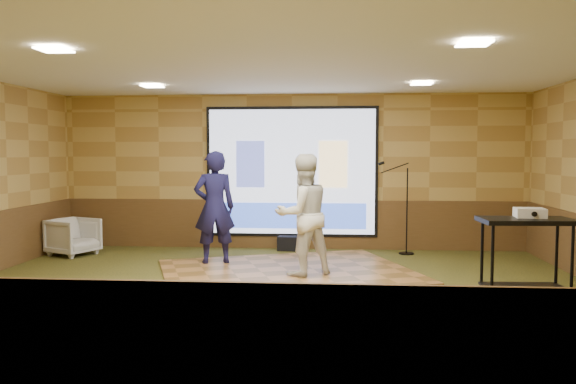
# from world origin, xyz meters

# --- Properties ---
(ground) EXTENTS (9.00, 9.00, 0.00)m
(ground) POSITION_xyz_m (0.00, 0.00, 0.00)
(ground) COLOR #293317
(ground) RESTS_ON ground
(room_shell) EXTENTS (9.04, 7.04, 3.02)m
(room_shell) POSITION_xyz_m (0.00, 0.00, 2.09)
(room_shell) COLOR tan
(room_shell) RESTS_ON ground
(wainscot_back) EXTENTS (9.00, 0.04, 0.95)m
(wainscot_back) POSITION_xyz_m (0.00, 3.48, 0.47)
(wainscot_back) COLOR #52381B
(wainscot_back) RESTS_ON ground
(wainscot_front) EXTENTS (9.00, 0.04, 0.95)m
(wainscot_front) POSITION_xyz_m (0.00, -3.48, 0.47)
(wainscot_front) COLOR #52381B
(wainscot_front) RESTS_ON ground
(projector_screen) EXTENTS (3.32, 0.06, 2.52)m
(projector_screen) POSITION_xyz_m (0.00, 3.44, 1.47)
(projector_screen) COLOR black
(projector_screen) RESTS_ON room_shell
(downlight_nw) EXTENTS (0.32, 0.32, 0.02)m
(downlight_nw) POSITION_xyz_m (-2.20, 1.80, 2.97)
(downlight_nw) COLOR #F8E2BA
(downlight_nw) RESTS_ON room_shell
(downlight_ne) EXTENTS (0.32, 0.32, 0.02)m
(downlight_ne) POSITION_xyz_m (2.20, 1.80, 2.97)
(downlight_ne) COLOR #F8E2BA
(downlight_ne) RESTS_ON room_shell
(downlight_sw) EXTENTS (0.32, 0.32, 0.02)m
(downlight_sw) POSITION_xyz_m (-2.20, -1.50, 2.97)
(downlight_sw) COLOR #F8E2BA
(downlight_sw) RESTS_ON room_shell
(downlight_se) EXTENTS (0.32, 0.32, 0.02)m
(downlight_se) POSITION_xyz_m (2.20, -1.50, 2.97)
(downlight_se) COLOR #F8E2BA
(downlight_se) RESTS_ON room_shell
(dance_floor) EXTENTS (4.55, 4.02, 0.03)m
(dance_floor) POSITION_xyz_m (0.09, 1.28, 0.01)
(dance_floor) COLOR #A36F3C
(dance_floor) RESTS_ON ground
(player_left) EXTENTS (0.79, 0.64, 1.87)m
(player_left) POSITION_xyz_m (-1.17, 1.80, 0.96)
(player_left) COLOR #161542
(player_left) RESTS_ON dance_floor
(player_right) EXTENTS (1.11, 1.04, 1.83)m
(player_right) POSITION_xyz_m (0.35, 1.00, 0.94)
(player_right) COLOR silver
(player_right) RESTS_ON dance_floor
(av_table) EXTENTS (1.05, 0.55, 1.10)m
(av_table) POSITION_xyz_m (3.05, -0.65, 0.80)
(av_table) COLOR black
(av_table) RESTS_ON ground
(projector) EXTENTS (0.36, 0.31, 0.11)m
(projector) POSITION_xyz_m (3.12, -0.56, 1.16)
(projector) COLOR silver
(projector) RESTS_ON av_table
(mic_stand) EXTENTS (0.67, 0.28, 1.72)m
(mic_stand) POSITION_xyz_m (2.10, 3.03, 0.49)
(mic_stand) COLOR black
(mic_stand) RESTS_ON ground
(banquet_chair) EXTENTS (0.98, 0.97, 0.68)m
(banquet_chair) POSITION_xyz_m (-3.92, 2.44, 0.34)
(banquet_chair) COLOR gray
(banquet_chair) RESTS_ON ground
(duffel_bag) EXTENTS (0.46, 0.33, 0.27)m
(duffel_bag) POSITION_xyz_m (-0.03, 3.25, 0.14)
(duffel_bag) COLOR black
(duffel_bag) RESTS_ON ground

